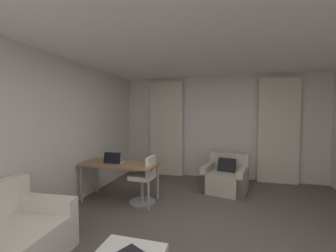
% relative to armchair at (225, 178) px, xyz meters
% --- Properties ---
extents(ground_plane, '(12.00, 12.00, 0.00)m').
position_rel_armchair_xyz_m(ground_plane, '(-0.18, -2.06, -0.26)').
color(ground_plane, '#564C47').
extents(wall_window, '(5.12, 0.06, 2.60)m').
position_rel_armchair_xyz_m(wall_window, '(-0.18, 0.97, 1.04)').
color(wall_window, silver).
rests_on(wall_window, ground).
extents(wall_left, '(0.06, 6.12, 2.60)m').
position_rel_armchair_xyz_m(wall_left, '(-2.71, -2.06, 1.04)').
color(wall_left, silver).
rests_on(wall_left, ground).
extents(ceiling, '(5.12, 6.12, 0.06)m').
position_rel_armchair_xyz_m(ceiling, '(-0.18, -2.06, 2.37)').
color(ceiling, white).
rests_on(ceiling, wall_left).
extents(curtain_left_panel, '(0.90, 0.06, 2.50)m').
position_rel_armchair_xyz_m(curtain_left_panel, '(-1.56, 0.84, 0.99)').
color(curtain_left_panel, beige).
rests_on(curtain_left_panel, ground).
extents(curtain_right_panel, '(0.90, 0.06, 2.50)m').
position_rel_armchair_xyz_m(curtain_right_panel, '(1.19, 0.84, 0.99)').
color(curtain_right_panel, beige).
rests_on(curtain_right_panel, ground).
extents(armchair, '(1.02, 1.00, 0.76)m').
position_rel_armchair_xyz_m(armchair, '(0.00, 0.00, 0.00)').
color(armchair, '#B2A899').
rests_on(armchair, ground).
extents(desk, '(1.43, 0.62, 0.73)m').
position_rel_armchair_xyz_m(desk, '(-1.92, -1.09, 0.40)').
color(desk, olive).
rests_on(desk, ground).
extents(desk_chair, '(0.48, 0.48, 0.88)m').
position_rel_armchair_xyz_m(desk_chair, '(-1.43, -1.09, 0.13)').
color(desk_chair, gray).
rests_on(desk_chair, ground).
extents(laptop, '(0.33, 0.26, 0.22)m').
position_rel_armchair_xyz_m(laptop, '(-2.00, -1.17, 0.51)').
color(laptop, '#ADADB2').
rests_on(laptop, desk).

